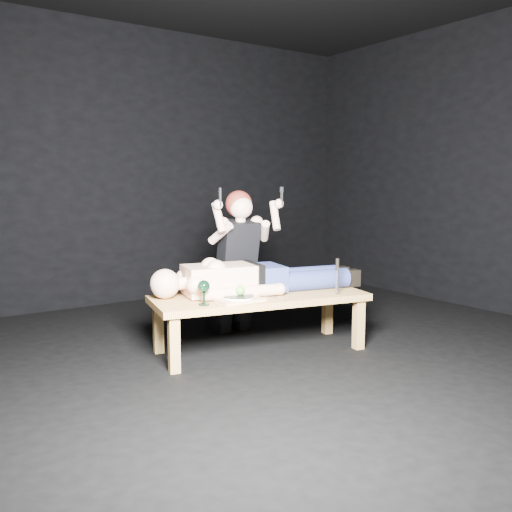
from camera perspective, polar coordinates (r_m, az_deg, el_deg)
name	(u,v)px	position (r m, az deg, el deg)	size (l,w,h in m)	color
ground	(297,349)	(4.52, 4.22, -9.48)	(5.00, 5.00, 0.00)	black
back_wall	(159,166)	(6.46, -9.86, 9.00)	(5.00, 5.00, 0.00)	black
table	(260,323)	(4.42, 0.37, -6.84)	(1.67, 0.63, 0.45)	tan
lying_man	(260,274)	(4.47, 0.44, -1.84)	(1.81, 0.55, 0.29)	beige
kneeling_woman	(234,260)	(4.88, -2.23, -0.44)	(0.69, 0.77, 1.29)	black
serving_tray	(238,300)	(4.14, -1.80, -4.47)	(0.34, 0.24, 0.02)	tan
plate	(238,297)	(4.13, -1.81, -4.22)	(0.22, 0.22, 0.02)	white
apple	(240,291)	(4.15, -1.64, -3.56)	(0.07, 0.07, 0.07)	green
goblet	(204,293)	(4.00, -5.35, -3.75)	(0.09, 0.09, 0.18)	black
fork_flat	(216,303)	(4.06, -4.16, -4.83)	(0.02, 0.18, 0.01)	#B2B2B7
knife_flat	(279,298)	(4.22, 2.37, -4.34)	(0.02, 0.18, 0.01)	#B2B2B7
spoon_flat	(265,297)	(4.28, 0.95, -4.18)	(0.02, 0.18, 0.01)	#B2B2B7
carving_knife	(337,276)	(4.40, 8.30, -2.08)	(0.04, 0.04, 0.28)	#B2B2B7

